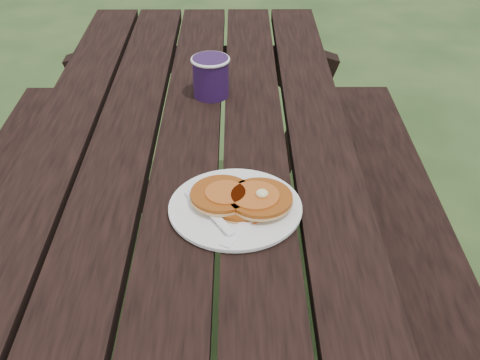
{
  "coord_description": "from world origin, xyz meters",
  "views": [
    {
      "loc": [
        0.11,
        -1.16,
        1.46
      ],
      "look_at": [
        0.12,
        -0.22,
        0.8
      ],
      "focal_mm": 45.0,
      "sensor_mm": 36.0,
      "label": 1
    }
  ],
  "objects_px": {
    "plate": "(235,208)",
    "pancake_stack": "(242,198)",
    "picnic_table": "(195,268)",
    "coffee_cup": "(211,75)"
  },
  "relations": [
    {
      "from": "picnic_table",
      "to": "coffee_cup",
      "type": "bearing_deg",
      "value": 79.22
    },
    {
      "from": "plate",
      "to": "pancake_stack",
      "type": "distance_m",
      "value": 0.02
    },
    {
      "from": "picnic_table",
      "to": "pancake_stack",
      "type": "distance_m",
      "value": 0.49
    },
    {
      "from": "plate",
      "to": "coffee_cup",
      "type": "bearing_deg",
      "value": 97.27
    },
    {
      "from": "pancake_stack",
      "to": "picnic_table",
      "type": "bearing_deg",
      "value": 116.54
    },
    {
      "from": "plate",
      "to": "coffee_cup",
      "type": "distance_m",
      "value": 0.49
    },
    {
      "from": "plate",
      "to": "pancake_stack",
      "type": "xyz_separation_m",
      "value": [
        0.01,
        0.01,
        0.02
      ]
    },
    {
      "from": "picnic_table",
      "to": "coffee_cup",
      "type": "distance_m",
      "value": 0.5
    },
    {
      "from": "coffee_cup",
      "to": "picnic_table",
      "type": "bearing_deg",
      "value": -100.78
    },
    {
      "from": "pancake_stack",
      "to": "coffee_cup",
      "type": "xyz_separation_m",
      "value": [
        -0.07,
        0.48,
        0.03
      ]
    }
  ]
}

